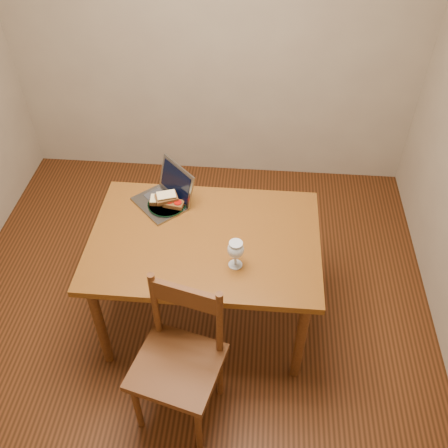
# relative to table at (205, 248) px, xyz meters

# --- Properties ---
(floor) EXTENTS (3.20, 3.20, 0.02)m
(floor) POSITION_rel_table_xyz_m (-0.11, 0.03, -0.66)
(floor) COLOR black
(floor) RESTS_ON ground
(back_wall) EXTENTS (3.20, 0.02, 2.60)m
(back_wall) POSITION_rel_table_xyz_m (-0.11, 1.64, 0.65)
(back_wall) COLOR gray
(back_wall) RESTS_ON floor
(table) EXTENTS (1.30, 0.90, 0.74)m
(table) POSITION_rel_table_xyz_m (0.00, 0.00, 0.00)
(table) COLOR #552C0E
(table) RESTS_ON floor
(chair) EXTENTS (0.52, 0.51, 0.46)m
(chair) POSITION_rel_table_xyz_m (-0.07, -0.62, -0.15)
(chair) COLOR #3F200D
(chair) RESTS_ON floor
(plate) EXTENTS (0.23, 0.23, 0.02)m
(plate) POSITION_rel_table_xyz_m (-0.26, 0.24, 0.10)
(plate) COLOR black
(plate) RESTS_ON table
(sandwich_cheese) EXTENTS (0.13, 0.08, 0.04)m
(sandwich_cheese) POSITION_rel_table_xyz_m (-0.29, 0.26, 0.12)
(sandwich_cheese) COLOR #381E0C
(sandwich_cheese) RESTS_ON plate
(sandwich_tomato) EXTENTS (0.13, 0.09, 0.04)m
(sandwich_tomato) POSITION_rel_table_xyz_m (-0.21, 0.23, 0.12)
(sandwich_tomato) COLOR #381E0C
(sandwich_tomato) RESTS_ON plate
(sandwich_top) EXTENTS (0.15, 0.12, 0.04)m
(sandwich_top) POSITION_rel_table_xyz_m (-0.26, 0.25, 0.15)
(sandwich_top) COLOR #381E0C
(sandwich_top) RESTS_ON plate
(milk_glass) EXTENTS (0.09, 0.09, 0.17)m
(milk_glass) POSITION_rel_table_xyz_m (0.19, -0.19, 0.17)
(milk_glass) COLOR white
(milk_glass) RESTS_ON table
(laptop) EXTENTS (0.41, 0.41, 0.22)m
(laptop) POSITION_rel_table_xyz_m (-0.26, 0.30, 0.14)
(laptop) COLOR slate
(laptop) RESTS_ON table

